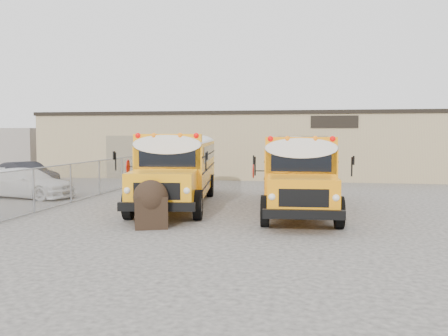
% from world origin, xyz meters
% --- Properties ---
extents(ground, '(120.00, 120.00, 0.00)m').
position_xyz_m(ground, '(0.00, 0.00, 0.00)').
color(ground, '#3D3A38').
rests_on(ground, ground).
extents(warehouse, '(30.20, 10.20, 4.67)m').
position_xyz_m(warehouse, '(-0.00, 19.99, 2.37)').
color(warehouse, '#9E8362').
rests_on(warehouse, ground).
extents(chainlink_fence, '(0.07, 18.07, 1.81)m').
position_xyz_m(chainlink_fence, '(-6.00, 3.00, 0.90)').
color(chainlink_fence, gray).
rests_on(chainlink_fence, ground).
extents(distant_building_left, '(8.00, 6.00, 3.60)m').
position_xyz_m(distant_building_left, '(-22.00, 22.00, 1.80)').
color(distant_building_left, gray).
rests_on(distant_building_left, ground).
extents(school_bus_left, '(4.23, 11.16, 3.19)m').
position_xyz_m(school_bus_left, '(-2.19, 10.54, 1.84)').
color(school_bus_left, '#FFA313').
rests_on(school_bus_left, ground).
extents(school_bus_right, '(3.39, 10.68, 3.08)m').
position_xyz_m(school_bus_right, '(3.70, 9.69, 1.78)').
color(school_bus_right, orange).
rests_on(school_bus_right, ground).
extents(tarp_bundle, '(1.36, 1.30, 1.61)m').
position_xyz_m(tarp_bundle, '(-0.47, -1.98, 0.83)').
color(tarp_bundle, black).
rests_on(tarp_bundle, ground).
extents(car_white, '(5.24, 2.80, 1.45)m').
position_xyz_m(car_white, '(-9.08, 4.38, 0.72)').
color(car_white, white).
rests_on(car_white, ground).
extents(car_dark, '(4.81, 3.41, 1.51)m').
position_xyz_m(car_dark, '(-11.68, 8.40, 0.75)').
color(car_dark, black).
rests_on(car_dark, ground).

